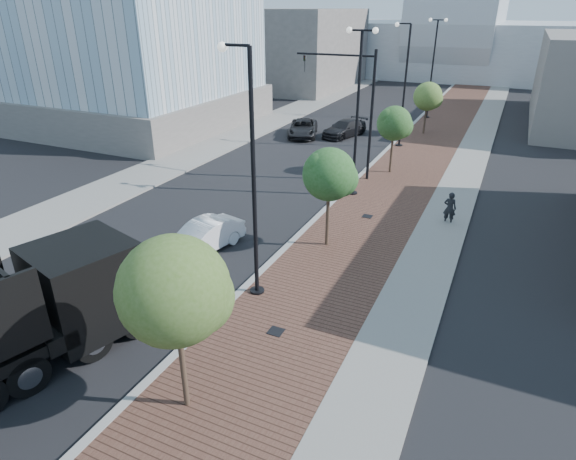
% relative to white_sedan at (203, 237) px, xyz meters
% --- Properties ---
extents(sidewalk, '(7.00, 140.00, 0.12)m').
position_rel_white_sedan_xyz_m(sidewalk, '(6.89, 27.77, -0.64)').
color(sidewalk, '#4C2D23').
rests_on(sidewalk, ground).
extents(concrete_strip, '(2.40, 140.00, 0.13)m').
position_rel_white_sedan_xyz_m(concrete_strip, '(9.59, 27.77, -0.63)').
color(concrete_strip, slate).
rests_on(concrete_strip, ground).
extents(curb, '(0.30, 140.00, 0.14)m').
position_rel_white_sedan_xyz_m(curb, '(3.39, 27.77, -0.63)').
color(curb, gray).
rests_on(curb, ground).
extents(west_sidewalk, '(4.00, 140.00, 0.12)m').
position_rel_white_sedan_xyz_m(west_sidewalk, '(-9.61, 27.77, -0.64)').
color(west_sidewalk, slate).
rests_on(west_sidewalk, ground).
extents(white_sedan, '(2.36, 4.45, 1.39)m').
position_rel_white_sedan_xyz_m(white_sedan, '(0.00, 0.00, 0.00)').
color(white_sedan, white).
rests_on(white_sedan, ground).
extents(dark_car_mid, '(3.82, 5.51, 1.40)m').
position_rel_white_sedan_xyz_m(dark_car_mid, '(-4.42, 21.81, 0.00)').
color(dark_car_mid, black).
rests_on(dark_car_mid, ground).
extents(dark_car_far, '(3.27, 5.10, 1.37)m').
position_rel_white_sedan_xyz_m(dark_car_far, '(-1.14, 23.25, -0.01)').
color(dark_car_far, black).
rests_on(dark_car_far, ground).
extents(pedestrian, '(0.65, 0.45, 1.73)m').
position_rel_white_sedan_xyz_m(pedestrian, '(9.76, 7.86, 0.17)').
color(pedestrian, black).
rests_on(pedestrian, ground).
extents(streetlight_1, '(1.44, 0.56, 9.21)m').
position_rel_white_sedan_xyz_m(streetlight_1, '(3.88, -2.23, 3.65)').
color(streetlight_1, black).
rests_on(streetlight_1, ground).
extents(streetlight_2, '(1.72, 0.56, 9.28)m').
position_rel_white_sedan_xyz_m(streetlight_2, '(3.99, 9.77, 4.12)').
color(streetlight_2, black).
rests_on(streetlight_2, ground).
extents(streetlight_3, '(1.44, 0.56, 9.21)m').
position_rel_white_sedan_xyz_m(streetlight_3, '(3.88, 21.77, 3.65)').
color(streetlight_3, black).
rests_on(streetlight_3, ground).
extents(streetlight_4, '(1.72, 0.56, 9.28)m').
position_rel_white_sedan_xyz_m(streetlight_4, '(3.99, 33.77, 4.12)').
color(streetlight_4, black).
rests_on(streetlight_4, ground).
extents(traffic_mast, '(5.09, 0.20, 8.00)m').
position_rel_white_sedan_xyz_m(traffic_mast, '(3.09, 12.77, 4.29)').
color(traffic_mast, black).
rests_on(traffic_mast, ground).
extents(tree_0, '(2.86, 2.86, 5.26)m').
position_rel_white_sedan_xyz_m(tree_0, '(5.04, -8.21, 3.12)').
color(tree_0, '#382619').
rests_on(tree_0, ground).
extents(tree_1, '(2.41, 2.37, 4.73)m').
position_rel_white_sedan_xyz_m(tree_1, '(5.04, 2.79, 2.83)').
color(tree_1, '#382619').
rests_on(tree_1, ground).
extents(tree_2, '(2.30, 2.23, 4.51)m').
position_rel_white_sedan_xyz_m(tree_2, '(5.04, 14.79, 2.68)').
color(tree_2, '#382619').
rests_on(tree_2, ground).
extents(tree_3, '(2.45, 2.41, 4.50)m').
position_rel_white_sedan_xyz_m(tree_3, '(5.04, 26.79, 2.58)').
color(tree_3, '#382619').
rests_on(tree_3, ground).
extents(tower_podium, '(19.00, 19.00, 3.00)m').
position_rel_white_sedan_xyz_m(tower_podium, '(-20.61, 19.77, 0.80)').
color(tower_podium, '#655F5A').
rests_on(tower_podium, ground).
extents(convention_center, '(50.00, 30.00, 50.00)m').
position_rel_white_sedan_xyz_m(convention_center, '(1.39, 72.77, 5.31)').
color(convention_center, '#A4AAAE').
rests_on(convention_center, ground).
extents(commercial_block_nw, '(14.00, 20.00, 10.00)m').
position_rel_white_sedan_xyz_m(commercial_block_nw, '(-16.61, 47.77, 4.30)').
color(commercial_block_nw, '#615C57').
rests_on(commercial_block_nw, ground).
extents(utility_cover_1, '(0.50, 0.50, 0.02)m').
position_rel_white_sedan_xyz_m(utility_cover_1, '(5.79, -4.23, -0.57)').
color(utility_cover_1, black).
rests_on(utility_cover_1, sidewalk).
extents(utility_cover_2, '(0.50, 0.50, 0.02)m').
position_rel_white_sedan_xyz_m(utility_cover_2, '(5.79, 6.77, -0.57)').
color(utility_cover_2, black).
rests_on(utility_cover_2, sidewalk).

